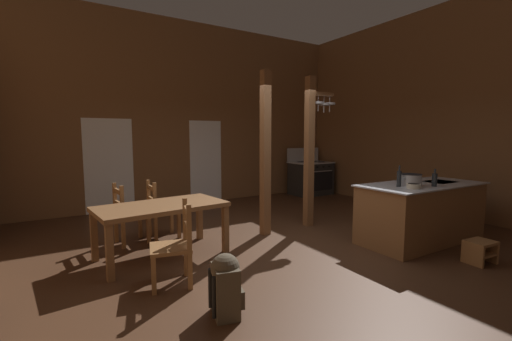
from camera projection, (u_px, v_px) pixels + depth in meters
The scene contains 19 objects.
ground_plane at pixel (287, 253), 4.88m from camera, with size 9.03×8.78×0.10m, color #422819.
wall_back at pixel (188, 114), 8.09m from camera, with size 9.03×0.14×4.39m, color brown.
wall_right at pixel (451, 110), 6.81m from camera, with size 0.14×8.78×4.39m, color brown.
glazed_door_back_left at pixel (109, 166), 7.19m from camera, with size 1.00×0.01×2.05m, color white.
glazed_panel_back_right at pixel (206, 162), 8.36m from camera, with size 0.84×0.01×2.05m, color white.
kitchen_island at pixel (421, 212), 5.28m from camera, with size 2.17×0.99×0.92m.
stove_range at pixel (311, 178), 9.46m from camera, with size 1.14×0.82×1.32m.
support_post_with_pot_rack at pixel (311, 146), 6.09m from camera, with size 0.64×0.21×2.74m.
support_post_center at pixel (265, 154), 5.52m from camera, with size 0.14×0.14×2.74m.
step_stool at pixel (480, 250), 4.37m from camera, with size 0.38×0.31×0.30m.
dining_table at pixel (162, 211), 4.56m from camera, with size 1.79×1.09×0.74m.
ladderback_chair_near_window at pixel (175, 245), 3.72m from camera, with size 0.53×0.53×0.95m.
ladderback_chair_by_post at pixel (160, 211), 5.44m from camera, with size 0.45×0.45×0.95m.
ladderback_chair_at_table_end at pixel (128, 215), 5.13m from camera, with size 0.49×0.49×0.95m.
backpack at pixel (226, 283), 3.08m from camera, with size 0.35×0.36×0.60m.
stockpot_on_counter at pixel (411, 180), 4.98m from camera, with size 0.37×0.30×0.18m.
mixing_bowl_on_counter at pixel (414, 186), 4.76m from camera, with size 0.19×0.19×0.07m.
bottle_tall_on_counter at pixel (435, 179), 4.94m from camera, with size 0.07×0.07×0.26m.
bottle_short_on_counter at pixel (399, 178), 4.91m from camera, with size 0.06×0.06×0.32m.
Camera 1 is at (-2.86, -3.79, 1.69)m, focal length 23.19 mm.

